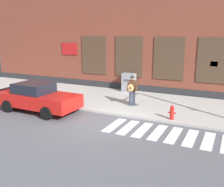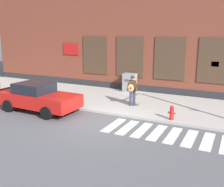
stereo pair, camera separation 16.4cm
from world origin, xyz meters
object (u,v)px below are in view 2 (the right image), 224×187
Objects in this scene: red_car at (38,97)px; fire_hydrant at (172,113)px; busker at (132,89)px; utility_box at (130,83)px.

fire_hydrant is (6.91, 1.46, -0.32)m from red_car.
utility_box is (-1.52, 3.28, -0.33)m from busker.
busker is (4.32, 2.84, 0.31)m from red_car.
red_car is 5.18m from busker.
utility_box is 6.22m from fire_hydrant.
busker is 2.44× the size of fire_hydrant.
fire_hydrant is at bearing 11.96° from red_car.
busker is at bearing 152.09° from fire_hydrant.
red_car is 2.72× the size of busker.
utility_box reaches higher than fire_hydrant.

